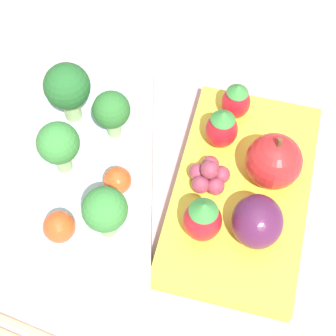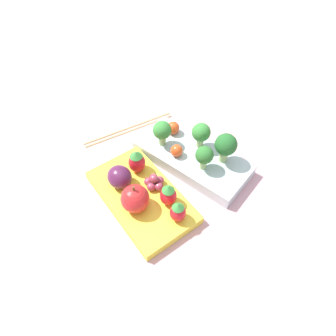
{
  "view_description": "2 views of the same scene",
  "coord_description": "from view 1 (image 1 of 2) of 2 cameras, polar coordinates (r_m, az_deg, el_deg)",
  "views": [
    {
      "loc": [
        -0.27,
        -0.04,
        0.45
      ],
      "look_at": [
        -0.01,
        -0.0,
        0.04
      ],
      "focal_mm": 60.0,
      "sensor_mm": 36.0,
      "label": 1
    },
    {
      "loc": [
        0.24,
        -0.25,
        0.46
      ],
      "look_at": [
        -0.01,
        -0.0,
        0.04
      ],
      "focal_mm": 32.0,
      "sensor_mm": 36.0,
      "label": 2
    }
  ],
  "objects": [
    {
      "name": "ground_plane",
      "position": [
        0.53,
        -0.19,
        -0.7
      ],
      "size": [
        4.0,
        4.0,
        0.0
      ],
      "primitive_type": "plane",
      "color": "#C6939E"
    },
    {
      "name": "apple",
      "position": [
        0.49,
        10.71,
        1.02
      ],
      "size": [
        0.05,
        0.05,
        0.06
      ],
      "color": "red",
      "rests_on": "bento_box_fruit"
    },
    {
      "name": "plum",
      "position": [
        0.46,
        9.06,
        -5.39
      ],
      "size": [
        0.05,
        0.04,
        0.04
      ],
      "color": "#511E42",
      "rests_on": "bento_box_fruit"
    },
    {
      "name": "broccoli_floret_1",
      "position": [
        0.48,
        -11.07,
        2.37
      ],
      "size": [
        0.04,
        0.04,
        0.06
      ],
      "color": "#93B770",
      "rests_on": "bento_box_savoury"
    },
    {
      "name": "cherry_tomato_1",
      "position": [
        0.48,
        -5.16,
        -1.25
      ],
      "size": [
        0.02,
        0.02,
        0.02
      ],
      "color": "#DB4C1E",
      "rests_on": "bento_box_savoury"
    },
    {
      "name": "broccoli_floret_3",
      "position": [
        0.51,
        -10.19,
        8.02
      ],
      "size": [
        0.04,
        0.04,
        0.06
      ],
      "color": "#93B770",
      "rests_on": "bento_box_savoury"
    },
    {
      "name": "broccoli_floret_2",
      "position": [
        0.44,
        -6.42,
        -4.33
      ],
      "size": [
        0.04,
        0.04,
        0.06
      ],
      "color": "#93B770",
      "rests_on": "bento_box_savoury"
    },
    {
      "name": "strawberry_0",
      "position": [
        0.53,
        6.93,
        6.81
      ],
      "size": [
        0.03,
        0.03,
        0.04
      ],
      "color": "red",
      "rests_on": "bento_box_fruit"
    },
    {
      "name": "grape_cluster",
      "position": [
        0.49,
        4.2,
        -0.77
      ],
      "size": [
        0.04,
        0.04,
        0.03
      ],
      "color": "#93384C",
      "rests_on": "bento_box_fruit"
    },
    {
      "name": "bento_box_savoury",
      "position": [
        0.52,
        -7.37,
        -0.49
      ],
      "size": [
        0.24,
        0.13,
        0.03
      ],
      "color": "silver",
      "rests_on": "ground_plane"
    },
    {
      "name": "bento_box_fruit",
      "position": [
        0.51,
        7.45,
        -2.44
      ],
      "size": [
        0.22,
        0.14,
        0.02
      ],
      "color": "yellow",
      "rests_on": "ground_plane"
    },
    {
      "name": "broccoli_floret_0",
      "position": [
        0.5,
        -5.76,
        5.78
      ],
      "size": [
        0.03,
        0.03,
        0.05
      ],
      "color": "#93B770",
      "rests_on": "bento_box_savoury"
    },
    {
      "name": "strawberry_2",
      "position": [
        0.51,
        5.48,
        4.05
      ],
      "size": [
        0.03,
        0.03,
        0.05
      ],
      "color": "red",
      "rests_on": "bento_box_fruit"
    },
    {
      "name": "cherry_tomato_0",
      "position": [
        0.46,
        -11.0,
        -5.88
      ],
      "size": [
        0.03,
        0.03,
        0.03
      ],
      "color": "#DB4C1E",
      "rests_on": "bento_box_savoury"
    },
    {
      "name": "strawberry_1",
      "position": [
        0.46,
        3.54,
        -5.19
      ],
      "size": [
        0.03,
        0.03,
        0.05
      ],
      "color": "red",
      "rests_on": "bento_box_fruit"
    }
  ]
}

